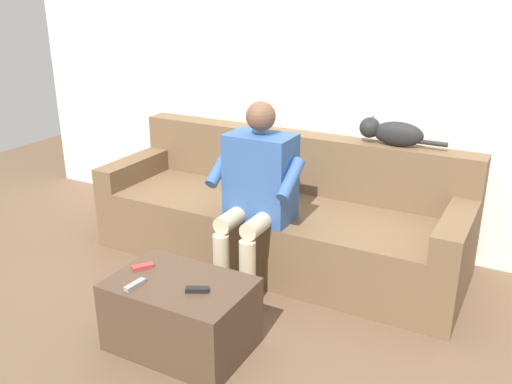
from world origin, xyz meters
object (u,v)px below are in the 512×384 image
cat_on_backrest (390,132)px  remote_gray (135,285)px  person_solo_seated (257,186)px  couch (280,218)px  coffee_table (181,314)px  remote_red (143,267)px  remote_black (197,290)px

cat_on_backrest → remote_gray: (0.81, 1.61, -0.53)m
person_solo_seated → cat_on_backrest: size_ratio=2.06×
couch → remote_gray: size_ratio=19.92×
coffee_table → person_solo_seated: (-0.03, -0.79, 0.47)m
remote_red → coffee_table: bearing=-60.2°
coffee_table → couch: bearing=-90.0°
person_solo_seated → remote_black: 0.87m
remote_black → couch: bearing=69.2°
couch → remote_black: size_ratio=21.75×
remote_gray → remote_red: (0.09, -0.17, -0.00)m
remote_gray → coffee_table: bearing=-44.2°
couch → cat_on_backrest: size_ratio=4.42×
cat_on_backrest → remote_red: 1.78m
coffee_table → cat_on_backrest: bearing=-113.7°
person_solo_seated → coffee_table: bearing=88.0°
remote_gray → remote_red: size_ratio=1.12×
person_solo_seated → remote_black: bearing=97.5°
couch → remote_black: 1.24m
remote_black → remote_gray: size_ratio=0.92×
couch → remote_red: size_ratio=22.40×
coffee_table → remote_gray: 0.30m
remote_black → remote_red: 0.40m
cat_on_backrest → remote_red: bearing=57.9°
couch → person_solo_seated: size_ratio=2.14×
remote_black → remote_red: (0.40, -0.07, -0.00)m
person_solo_seated → remote_gray: (0.20, 0.93, -0.27)m
coffee_table → remote_black: bearing=164.5°
couch → remote_gray: couch is taller
remote_red → couch: bearing=23.3°
remote_gray → remote_black: bearing=-65.2°
remote_black → remote_red: bearing=143.5°
couch → person_solo_seated: 0.54m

